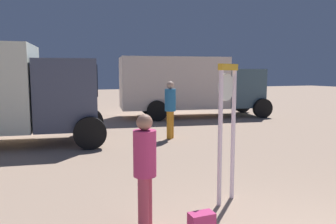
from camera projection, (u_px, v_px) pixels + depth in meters
standing_clock at (227, 117)px, 5.29m from camera, size 0.47×0.30×2.23m
person_near_clock at (145, 167)px, 4.30m from camera, size 0.30×0.30×1.57m
person_distant at (170, 107)px, 10.53m from camera, size 0.35×0.35×1.83m
box_truck_far at (188, 84)px, 15.74m from camera, size 7.23×3.59×2.80m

